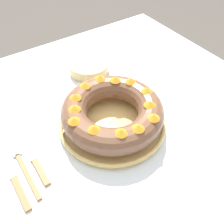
# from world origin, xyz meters

# --- Properties ---
(dining_table) EXTENTS (1.13, 1.16, 0.74)m
(dining_table) POSITION_xyz_m (0.00, 0.00, 0.65)
(dining_table) COLOR silver
(dining_table) RESTS_ON ground_plane
(serving_dish) EXTENTS (0.32, 0.32, 0.02)m
(serving_dish) POSITION_xyz_m (-0.00, 0.02, 0.75)
(serving_dish) COLOR tan
(serving_dish) RESTS_ON dining_table
(bundt_cake) EXTENTS (0.30, 0.30, 0.09)m
(bundt_cake) POSITION_xyz_m (-0.00, 0.02, 0.80)
(bundt_cake) COLOR brown
(bundt_cake) RESTS_ON serving_dish
(fork) EXTENTS (0.02, 0.22, 0.01)m
(fork) POSITION_xyz_m (-0.28, 0.04, 0.74)
(fork) COLOR #936038
(fork) RESTS_ON dining_table
(serving_knife) EXTENTS (0.02, 0.23, 0.01)m
(serving_knife) POSITION_xyz_m (-0.31, 0.01, 0.74)
(serving_knife) COLOR #936038
(serving_knife) RESTS_ON dining_table
(cake_knife) EXTENTS (0.02, 0.20, 0.01)m
(cake_knife) POSITION_xyz_m (-0.25, 0.03, 0.74)
(cake_knife) COLOR #936038
(cake_knife) RESTS_ON dining_table
(side_bowl) EXTENTS (0.15, 0.15, 0.04)m
(side_bowl) POSITION_xyz_m (0.08, 0.30, 0.76)
(side_bowl) COLOR tan
(side_bowl) RESTS_ON dining_table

